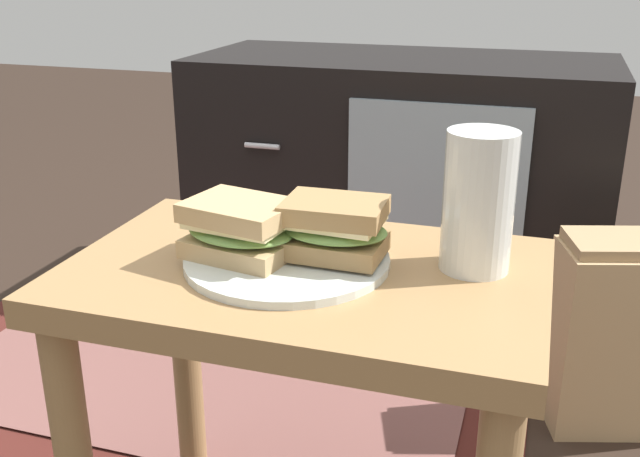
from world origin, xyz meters
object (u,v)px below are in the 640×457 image
sandwich_back (334,228)px  paper_bag (622,334)px  plate (288,260)px  sandwich_front (241,229)px  tv_cabinet (400,178)px  beer_glass (478,205)px

sandwich_back → paper_bag: bearing=51.3°
plate → sandwich_back: (0.05, 0.01, 0.04)m
plate → sandwich_front: (-0.05, -0.01, 0.04)m
tv_cabinet → plate: 0.96m
plate → sandwich_front: size_ratio=1.65×
tv_cabinet → beer_glass: beer_glass is taller
sandwich_back → tv_cabinet: bearing=96.6°
sandwich_front → sandwich_back: sandwich_back is taller
beer_glass → paper_bag: (0.23, 0.44, -0.36)m
sandwich_back → beer_glass: size_ratio=0.78×
plate → sandwich_back: bearing=13.4°
plate → sandwich_back: size_ratio=1.91×
plate → beer_glass: 0.23m
beer_glass → sandwich_front: bearing=-166.2°
tv_cabinet → beer_glass: bearing=-73.4°
tv_cabinet → beer_glass: (0.27, -0.89, 0.25)m
tv_cabinet → sandwich_front: (0.00, -0.96, 0.21)m
sandwich_back → plate: bearing=-166.6°
paper_bag → sandwich_back: bearing=-128.7°
beer_glass → paper_bag: 0.62m
tv_cabinet → sandwich_front: tv_cabinet is taller
sandwich_front → paper_bag: 0.78m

